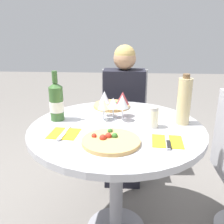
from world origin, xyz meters
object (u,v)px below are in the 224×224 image
(wine_bottle, at_px, (56,102))
(pizza_large, at_px, (111,141))
(dining_table, at_px, (116,144))
(seated_diner, at_px, (124,121))
(tall_carafe, at_px, (184,101))
(chair_behind_diner, at_px, (124,124))

(wine_bottle, bearing_deg, pizza_large, -40.87)
(dining_table, distance_m, pizza_large, 0.25)
(dining_table, distance_m, wine_bottle, 0.44)
(dining_table, height_order, seated_diner, seated_diner)
(pizza_large, distance_m, tall_carafe, 0.51)
(chair_behind_diner, bearing_deg, tall_carafe, 114.92)
(seated_diner, bearing_deg, pizza_large, 86.99)
(chair_behind_diner, bearing_deg, wine_bottle, 62.20)
(chair_behind_diner, bearing_deg, pizza_large, 87.40)
(chair_behind_diner, relative_size, wine_bottle, 3.08)
(dining_table, xyz_separation_m, pizza_large, (-0.02, -0.22, 0.13))
(tall_carafe, bearing_deg, pizza_large, -144.49)
(dining_table, relative_size, wine_bottle, 3.34)
(pizza_large, bearing_deg, wine_bottle, 139.13)
(chair_behind_diner, height_order, wine_bottle, wine_bottle)
(pizza_large, bearing_deg, dining_table, 85.23)
(chair_behind_diner, distance_m, tall_carafe, 0.96)
(seated_diner, relative_size, pizza_large, 4.01)
(wine_bottle, relative_size, tall_carafe, 1.02)
(tall_carafe, bearing_deg, wine_bottle, 178.96)
(pizza_large, bearing_deg, seated_diner, 86.99)
(seated_diner, height_order, wine_bottle, seated_diner)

